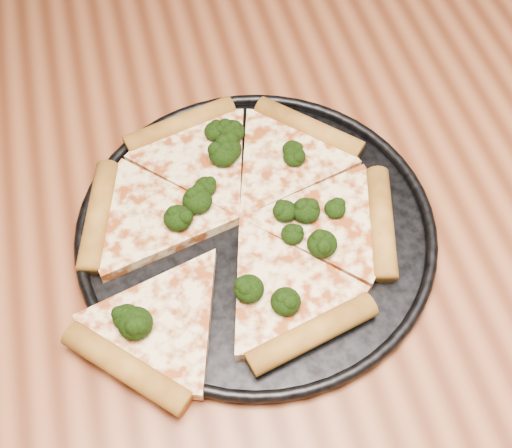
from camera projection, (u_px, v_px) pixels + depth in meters
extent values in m
plane|color=brown|center=(290.00, 415.00, 1.36)|extent=(4.00, 4.00, 0.00)
cube|color=brown|center=(318.00, 203.00, 0.75)|extent=(1.20, 0.90, 0.04)
cube|color=brown|center=(507.00, 102.00, 1.34)|extent=(0.06, 0.06, 0.71)
cylinder|color=black|center=(256.00, 231.00, 0.70)|extent=(0.36, 0.36, 0.01)
torus|color=black|center=(256.00, 227.00, 0.69)|extent=(0.37, 0.37, 0.01)
cylinder|color=#B97F2E|center=(309.00, 128.00, 0.76)|extent=(0.11, 0.11, 0.02)
cylinder|color=#B97F2E|center=(180.00, 125.00, 0.76)|extent=(0.13, 0.06, 0.02)
cylinder|color=#B97F2E|center=(99.00, 215.00, 0.69)|extent=(0.06, 0.13, 0.02)
cylinder|color=#B97F2E|center=(126.00, 368.00, 0.60)|extent=(0.11, 0.11, 0.02)
cylinder|color=#B97F2E|center=(312.00, 334.00, 0.62)|extent=(0.13, 0.06, 0.02)
cylinder|color=#B97F2E|center=(381.00, 222.00, 0.69)|extent=(0.06, 0.13, 0.02)
ellipsoid|color=black|center=(178.00, 218.00, 0.68)|extent=(0.03, 0.03, 0.02)
ellipsoid|color=black|center=(135.00, 323.00, 0.61)|extent=(0.03, 0.03, 0.02)
ellipsoid|color=black|center=(292.00, 234.00, 0.67)|extent=(0.02, 0.02, 0.02)
ellipsoid|color=black|center=(293.00, 150.00, 0.73)|extent=(0.02, 0.02, 0.02)
ellipsoid|color=black|center=(227.00, 149.00, 0.73)|extent=(0.03, 0.03, 0.02)
ellipsoid|color=black|center=(249.00, 289.00, 0.64)|extent=(0.03, 0.03, 0.02)
ellipsoid|color=black|center=(197.00, 201.00, 0.69)|extent=(0.03, 0.03, 0.02)
ellipsoid|color=black|center=(294.00, 156.00, 0.73)|extent=(0.02, 0.02, 0.02)
ellipsoid|color=black|center=(306.00, 211.00, 0.68)|extent=(0.03, 0.03, 0.02)
ellipsoid|color=black|center=(215.00, 131.00, 0.74)|extent=(0.02, 0.02, 0.02)
ellipsoid|color=black|center=(335.00, 209.00, 0.69)|extent=(0.02, 0.02, 0.02)
ellipsoid|color=black|center=(322.00, 244.00, 0.66)|extent=(0.03, 0.03, 0.02)
ellipsoid|color=black|center=(232.00, 132.00, 0.74)|extent=(0.03, 0.03, 0.02)
ellipsoid|color=black|center=(223.00, 154.00, 0.72)|extent=(0.03, 0.03, 0.02)
ellipsoid|color=black|center=(205.00, 187.00, 0.70)|extent=(0.02, 0.02, 0.02)
ellipsoid|color=black|center=(285.00, 211.00, 0.69)|extent=(0.02, 0.02, 0.02)
ellipsoid|color=black|center=(286.00, 302.00, 0.63)|extent=(0.03, 0.03, 0.02)
ellipsoid|color=black|center=(127.00, 317.00, 0.62)|extent=(0.03, 0.03, 0.02)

